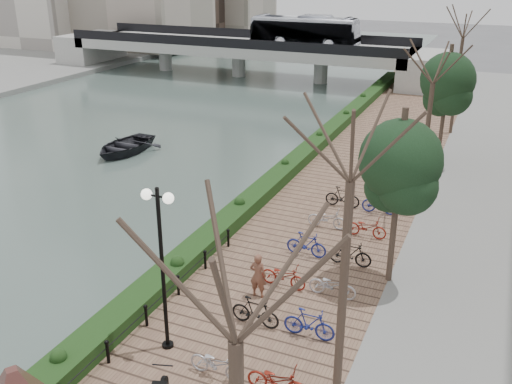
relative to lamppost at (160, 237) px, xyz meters
The scene contains 10 objects.
river_water 28.98m from the lamppost, 127.84° to the left, with size 30.00×130.00×0.02m, color #43544E.
promenade 15.72m from the lamppost, 84.66° to the left, with size 8.00×75.00×0.50m, color brown.
hedge 18.08m from the lamppost, 96.42° to the left, with size 1.10×56.00×0.60m, color #1D3B15.
chain_fence 3.61m from the lamppost, 163.01° to the right, with size 0.10×14.10×0.70m.
lamppost is the anchor object (origin of this frame).
pedestrian 4.92m from the lamppost, 69.03° to the left, with size 0.60×0.40×1.65m, color brown.
bicycle_parking 7.29m from the lamppost, 63.43° to the left, with size 2.40×14.69×1.00m.
street_trees 11.67m from the lamppost, 62.31° to the left, with size 3.20×37.12×6.80m.
bridge 45.59m from the lamppost, 110.69° to the left, with size 36.00×10.77×6.50m.
boat 21.37m from the lamppost, 129.18° to the left, with size 3.43×4.80×0.99m, color #232328.
Camera 1 is at (10.80, -9.75, 11.50)m, focal length 40.00 mm.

